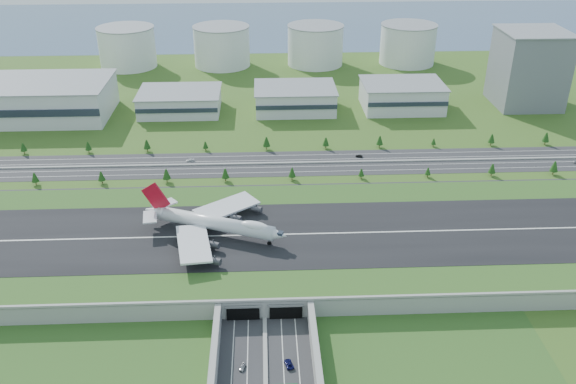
{
  "coord_description": "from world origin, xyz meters",
  "views": [
    {
      "loc": [
        0.95,
        -241.43,
        157.98
      ],
      "look_at": [
        13.03,
        35.0,
        12.02
      ],
      "focal_mm": 38.0,
      "sensor_mm": 36.0,
      "label": 1
    }
  ],
  "objects_px": {
    "office_tower": "(529,69)",
    "car_7": "(190,160)",
    "car_2": "(289,364)",
    "fuel_tank_a": "(127,47)",
    "car_0": "(242,367)",
    "boeing_747": "(214,223)",
    "car_5": "(359,156)"
  },
  "relations": [
    {
      "from": "office_tower",
      "to": "car_0",
      "type": "bearing_deg",
      "value": -127.41
    },
    {
      "from": "car_2",
      "to": "car_7",
      "type": "height_order",
      "value": "car_2"
    },
    {
      "from": "office_tower",
      "to": "fuel_tank_a",
      "type": "xyz_separation_m",
      "value": [
        -320.0,
        115.0,
        -10.0
      ]
    },
    {
      "from": "boeing_747",
      "to": "car_7",
      "type": "bearing_deg",
      "value": 124.03
    },
    {
      "from": "fuel_tank_a",
      "to": "car_5",
      "type": "bearing_deg",
      "value": -49.01
    },
    {
      "from": "fuel_tank_a",
      "to": "car_2",
      "type": "bearing_deg",
      "value": -71.62
    },
    {
      "from": "car_7",
      "to": "car_5",
      "type": "bearing_deg",
      "value": 89.19
    },
    {
      "from": "car_0",
      "to": "car_5",
      "type": "relative_size",
      "value": 0.93
    },
    {
      "from": "fuel_tank_a",
      "to": "car_0",
      "type": "distance_m",
      "value": 403.44
    },
    {
      "from": "car_5",
      "to": "office_tower",
      "type": "bearing_deg",
      "value": 137.95
    },
    {
      "from": "car_7",
      "to": "boeing_747",
      "type": "bearing_deg",
      "value": 10.68
    },
    {
      "from": "car_5",
      "to": "boeing_747",
      "type": "bearing_deg",
      "value": -25.12
    },
    {
      "from": "office_tower",
      "to": "car_2",
      "type": "bearing_deg",
      "value": -125.19
    },
    {
      "from": "fuel_tank_a",
      "to": "boeing_747",
      "type": "relative_size",
      "value": 0.73
    },
    {
      "from": "office_tower",
      "to": "boeing_747",
      "type": "distance_m",
      "value": 295.24
    },
    {
      "from": "car_0",
      "to": "car_5",
      "type": "xyz_separation_m",
      "value": [
        68.62,
        179.7,
        0.03
      ]
    },
    {
      "from": "car_7",
      "to": "office_tower",
      "type": "bearing_deg",
      "value": 109.42
    },
    {
      "from": "car_0",
      "to": "car_2",
      "type": "xyz_separation_m",
      "value": [
        16.7,
        0.67,
        0.09
      ]
    },
    {
      "from": "boeing_747",
      "to": "car_0",
      "type": "bearing_deg",
      "value": -57.88
    },
    {
      "from": "fuel_tank_a",
      "to": "car_0",
      "type": "relative_size",
      "value": 12.48
    },
    {
      "from": "fuel_tank_a",
      "to": "office_tower",
      "type": "bearing_deg",
      "value": -19.77
    },
    {
      "from": "boeing_747",
      "to": "car_5",
      "type": "distance_m",
      "value": 131.32
    },
    {
      "from": "office_tower",
      "to": "boeing_747",
      "type": "bearing_deg",
      "value": -139.04
    },
    {
      "from": "office_tower",
      "to": "car_7",
      "type": "xyz_separation_m",
      "value": [
        -244.39,
        -94.09,
        -26.68
      ]
    },
    {
      "from": "office_tower",
      "to": "fuel_tank_a",
      "type": "relative_size",
      "value": 1.1
    },
    {
      "from": "fuel_tank_a",
      "to": "car_2",
      "type": "distance_m",
      "value": 407.73
    },
    {
      "from": "car_0",
      "to": "car_2",
      "type": "bearing_deg",
      "value": 17.57
    },
    {
      "from": "fuel_tank_a",
      "to": "car_7",
      "type": "height_order",
      "value": "fuel_tank_a"
    },
    {
      "from": "boeing_747",
      "to": "car_7",
      "type": "distance_m",
      "value": 102.49
    },
    {
      "from": "office_tower",
      "to": "car_7",
      "type": "distance_m",
      "value": 263.23
    },
    {
      "from": "office_tower",
      "to": "fuel_tank_a",
      "type": "bearing_deg",
      "value": 160.23
    },
    {
      "from": "boeing_747",
      "to": "fuel_tank_a",
      "type": "bearing_deg",
      "value": 129.23
    }
  ]
}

